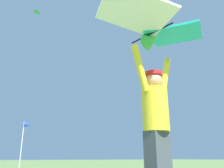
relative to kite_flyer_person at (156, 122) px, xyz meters
The scene contains 4 objects.
kite_flyer_person is the anchor object (origin of this frame).
held_stunt_kite 1.34m from the kite_flyer_person, 77.27° to the right, with size 1.99×1.24×0.42m.
distant_kite_green_far_center 26.94m from the kite_flyer_person, 86.52° to the left, with size 0.78×0.80×0.29m.
marker_flag 7.97m from the kite_flyer_person, 93.07° to the left, with size 0.30×0.24×1.94m.
Camera 1 is at (-2.07, -2.29, 0.50)m, focal length 37.28 mm.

